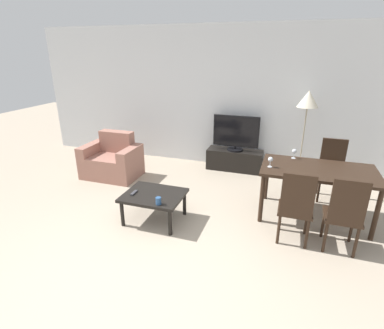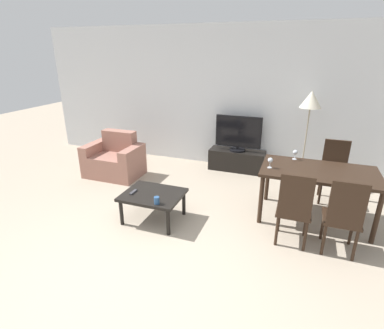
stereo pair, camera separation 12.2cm
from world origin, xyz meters
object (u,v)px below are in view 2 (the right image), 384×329
Objects in this scene: wine_glass_left at (295,153)px; wine_glass_center at (270,161)px; coffee_table at (153,197)px; tv_stand at (237,160)px; floor_lamp at (311,104)px; dining_chair_near at (294,207)px; cup_white_near at (157,200)px; dining_chair_far at (334,169)px; dining_chair_near_right at (343,215)px; remote_primary at (133,192)px; armchair at (115,160)px; dining_table at (318,176)px; tv at (238,134)px.

wine_glass_center is (-0.30, -0.47, 0.00)m from wine_glass_left.
wine_glass_center reaches higher than coffee_table.
tv_stand is at bearing 133.58° from wine_glass_left.
floor_lamp reaches higher than wine_glass_center.
coffee_table is 1.84m from dining_chair_near.
dining_chair_far is at bearing 39.32° from cup_white_near.
wine_glass_center is at bearing 35.08° from cup_white_near.
dining_chair_near_right is 2.19m from cup_white_near.
floor_lamp is 10.76× the size of remote_primary.
dining_chair_near is (3.25, -1.14, 0.22)m from armchair.
armchair is 1.26× the size of coffee_table.
dining_table is at bearing -109.53° from dining_chair_far.
armchair is at bearing 178.53° from wine_glass_left.
armchair is 2.36m from tv_stand.
remote_primary is 1.55× the size of cup_white_near.
dining_table is at bearing 12.84° from wine_glass_center.
cup_white_near is at bearing -140.68° from dining_chair_far.
dining_table is 0.68m from wine_glass_center.
tv reaches higher than wine_glass_center.
armchair is at bearing -165.04° from floor_lamp.
cup_white_near is at bearing -169.64° from dining_chair_near.
coffee_table is at bearing -178.27° from dining_chair_near.
dining_chair_far is 6.52× the size of wine_glass_left.
dining_chair_far reaches higher than wine_glass_left.
tv is 6.01× the size of wine_glass_left.
cup_white_near is at bearing -101.51° from tv.
wine_glass_center reaches higher than dining_table.
dining_chair_near_right reaches higher than armchair.
dining_table is 0.93× the size of floor_lamp.
dining_chair_near_right is (2.35, 0.06, 0.16)m from coffee_table.
armchair reaches higher than coffee_table.
dining_chair_far is 3.07m from remote_primary.
dining_chair_near_right is at bearing -60.69° from wine_glass_left.
coffee_table is at bearing -40.09° from armchair.
floor_lamp is at bearing 98.66° from dining_table.
coffee_table is 0.84× the size of dining_chair_near.
dining_chair_near_right is at bearing 7.90° from cup_white_near.
dining_table is 9.97× the size of remote_primary.
tv_stand is 1.83m from dining_chair_far.
armchair is 1.72m from remote_primary.
dining_chair_near and dining_chair_near_right have the same top height.
tv_stand is 7.35× the size of wine_glass_center.
armchair is 3.95m from dining_chair_near_right.
wine_glass_center is at bearing -10.77° from armchair.
tv is at bearing 72.86° from coffee_table.
dining_table is (1.40, -1.44, -0.09)m from tv.
remote_primary is 0.48m from cup_white_near.
tv reaches higher than cup_white_near.
dining_chair_near is at bearing -62.41° from tv_stand.
floor_lamp reaches higher than cup_white_near.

